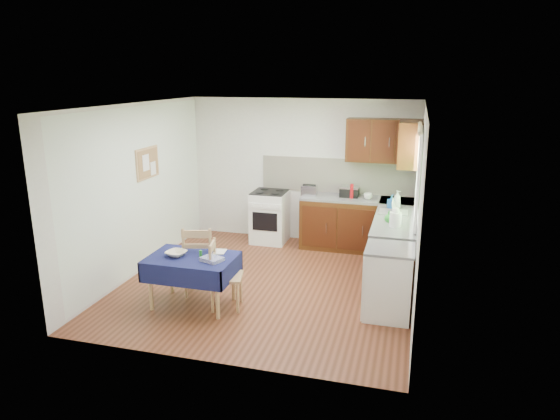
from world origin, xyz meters
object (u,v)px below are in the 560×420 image
(chair_near, at_px, (223,273))
(kettle, at_px, (395,218))
(sandwich_press, at_px, (349,191))
(dish_rack, at_px, (393,211))
(dining_table, at_px, (192,265))
(toaster, at_px, (309,190))
(chair_far, at_px, (199,258))

(chair_near, relative_size, kettle, 3.29)
(sandwich_press, bearing_deg, dish_rack, -68.01)
(dining_table, bearing_deg, chair_near, -15.05)
(toaster, bearing_deg, dining_table, -108.38)
(chair_far, distance_m, chair_near, 0.54)
(chair_near, distance_m, toaster, 2.71)
(chair_near, bearing_deg, dining_table, 83.04)
(chair_far, height_order, toaster, toaster)
(toaster, bearing_deg, dish_rack, -25.70)
(sandwich_press, distance_m, dish_rack, 1.16)
(dining_table, xyz_separation_m, toaster, (0.95, 2.64, 0.43))
(dining_table, height_order, sandwich_press, sandwich_press)
(dining_table, height_order, toaster, toaster)
(chair_far, height_order, dish_rack, dish_rack)
(dining_table, relative_size, chair_near, 1.24)
(toaster, relative_size, sandwich_press, 0.86)
(toaster, distance_m, kettle, 2.07)
(dining_table, height_order, chair_near, chair_near)
(chair_far, xyz_separation_m, dish_rack, (2.44, 1.58, 0.41))
(chair_far, bearing_deg, sandwich_press, -139.55)
(chair_near, xyz_separation_m, dish_rack, (1.99, 1.87, 0.46))
(sandwich_press, xyz_separation_m, kettle, (0.83, -1.56, 0.03))
(dish_rack, bearing_deg, dining_table, -126.14)
(sandwich_press, height_order, dish_rack, dish_rack)
(chair_far, xyz_separation_m, sandwich_press, (1.66, 2.44, 0.48))
(dining_table, xyz_separation_m, sandwich_press, (1.61, 2.77, 0.43))
(dining_table, distance_m, toaster, 2.84)
(sandwich_press, bearing_deg, toaster, 171.24)
(toaster, xyz_separation_m, sandwich_press, (0.66, 0.13, -0.00))
(sandwich_press, bearing_deg, chair_far, -144.10)
(chair_near, bearing_deg, sandwich_press, -36.55)
(dining_table, distance_m, chair_near, 0.41)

